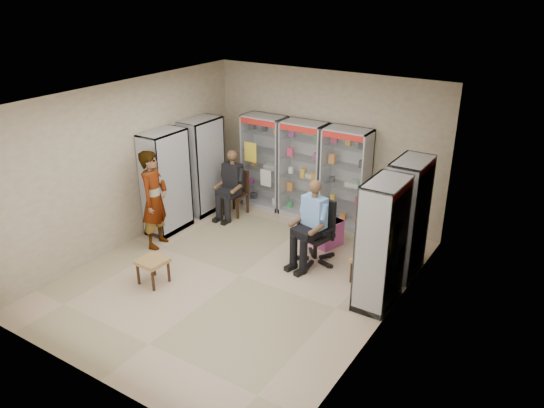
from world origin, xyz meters
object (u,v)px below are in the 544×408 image
Objects in this scene: cabinet_right_far at (407,218)px; office_chair at (316,232)px; woven_stool_a at (367,270)px; cabinet_back_right at (346,179)px; cabinet_back_left at (264,162)px; cabinet_left_near at (166,182)px; cabinet_left_far at (203,166)px; standing_man at (154,199)px; cabinet_right_near at (381,244)px; cabinet_back_mid at (303,170)px; seated_shopkeeper at (315,225)px; wooden_chair at (235,193)px; pink_trunk at (325,232)px; woven_stool_b at (153,271)px.

office_chair is (-1.40, -0.49, -0.43)m from cabinet_right_far.
cabinet_back_right is at bearing 125.46° from woven_stool_a.
cabinet_left_near is at bearing -114.61° from cabinet_back_left.
cabinet_back_right and cabinet_left_far have the same top height.
office_chair is 2.98m from standing_man.
cabinet_back_left is 4.18m from cabinet_right_near.
cabinet_back_mid is at bearing 49.16° from cabinet_right_near.
cabinet_back_right is 1.37× the size of seated_shopkeeper.
cabinet_left_far and cabinet_left_near have the same top height.
cabinet_left_far reaches higher than wooden_chair.
cabinet_left_far is (-4.46, 0.20, 0.00)m from cabinet_right_far.
cabinet_back_mid reaches higher than wooden_chair.
pink_trunk is at bearing 116.24° from office_chair.
standing_man reaches higher than office_chair.
cabinet_left_near is 3.11m from office_chair.
seated_shopkeeper is at bearing -38.24° from cabinet_back_left.
cabinet_back_mid is 4.50× the size of woven_stool_a.
woven_stool_b is (0.24, -3.67, -0.78)m from cabinet_back_left.
cabinet_back_left is 1.00× the size of cabinet_left_far.
cabinet_back_mid is 1.00× the size of cabinet_left_near.
cabinet_back_mid is 2.94m from woven_stool_a.
standing_man is (-0.65, -2.65, -0.08)m from cabinet_back_left.
seated_shopkeeper is at bearing 76.30° from cabinet_left_far.
cabinet_right_near is (1.63, -2.23, 0.00)m from cabinet_back_right.
cabinet_back_right reaches higher than office_chair.
cabinet_back_left is at bearing 93.68° from woven_stool_b.
cabinet_back_left is at bearing 71.10° from wooden_chair.
cabinet_left_far is 1.75× the size of office_chair.
standing_man is (0.28, -1.72, -0.08)m from cabinet_left_far.
cabinet_right_far is (2.58, -1.13, 0.00)m from cabinet_back_mid.
cabinet_back_right is 1.98m from cabinet_right_far.
woven_stool_a is at bearing -54.54° from cabinet_back_right.
woven_stool_b is at bearing -80.62° from wooden_chair.
cabinet_left_far is 1.09× the size of standing_man.
cabinet_back_mid is at bearing 137.40° from pink_trunk.
cabinet_back_mid is at bearing 0.00° from cabinet_back_left.
wooden_chair is 0.65× the size of seated_shopkeeper.
cabinet_left_near is 1.75× the size of office_chair.
cabinet_right_far is 1.75× the size of office_chair.
cabinet_left_near is 0.68m from standing_man.
wooden_chair is (-3.78, 0.40, -0.53)m from cabinet_right_far.
woven_stool_a is at bearing 78.32° from cabinet_left_far.
cabinet_left_far is 4.25m from woven_stool_a.
seated_shopkeeper is (2.38, -0.94, 0.26)m from wooden_chair.
cabinet_left_near is at bearing -0.00° from cabinet_left_far.
pink_trunk is at bearing -71.47° from standing_man.
cabinet_left_far is 0.89m from wooden_chair.
cabinet_right_far reaches higher than woven_stool_b.
cabinet_right_far is 2.13× the size of wooden_chair.
woven_stool_b is (-1.73, -2.74, -0.03)m from pink_trunk.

